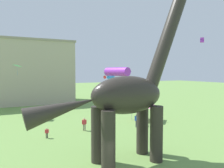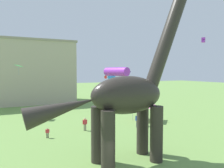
{
  "view_description": "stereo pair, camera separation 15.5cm",
  "coord_description": "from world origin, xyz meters",
  "views": [
    {
      "loc": [
        -6.28,
        -12.14,
        7.34
      ],
      "look_at": [
        1.82,
        3.99,
        6.29
      ],
      "focal_mm": 35.64,
      "sensor_mm": 36.0,
      "label": 1
    },
    {
      "loc": [
        -6.14,
        -12.21,
        7.34
      ],
      "look_at": [
        1.82,
        3.99,
        6.29
      ],
      "focal_mm": 35.64,
      "sensor_mm": 36.0,
      "label": 2
    }
  ],
  "objects": [
    {
      "name": "dinosaur_sculpture",
      "position": [
        2.66,
        3.09,
        5.43
      ],
      "size": [
        14.38,
        3.05,
        15.03
      ],
      "rotation": [
        0.0,
        0.0,
        -0.3
      ],
      "color": "#2D2823",
      "rests_on": "ground_plane"
    },
    {
      "name": "person_photographer",
      "position": [
        -1.92,
        12.44,
        0.69
      ],
      "size": [
        0.42,
        0.19,
        1.14
      ],
      "rotation": [
        0.0,
        0.0,
        2.74
      ],
      "color": "black",
      "rests_on": "ground_plane"
    },
    {
      "name": "person_vendor_side",
      "position": [
        9.51,
        12.08,
        1.06
      ],
      "size": [
        0.65,
        0.29,
        1.75
      ],
      "rotation": [
        0.0,
        0.0,
        5.93
      ],
      "color": "#2D3347",
      "rests_on": "ground_plane"
    },
    {
      "name": "person_near_flyer",
      "position": [
        2.79,
        13.55,
        0.96
      ],
      "size": [
        0.59,
        0.26,
        1.58
      ],
      "rotation": [
        0.0,
        0.0,
        3.58
      ],
      "color": "#6B6056",
      "rests_on": "ground_plane"
    },
    {
      "name": "festival_canopy_tent",
      "position": [
        12.59,
        14.8,
        2.54
      ],
      "size": [
        3.15,
        3.15,
        3.0
      ],
      "color": "#B2B2B7",
      "rests_on": "ground_plane"
    },
    {
      "name": "kite_near_high",
      "position": [
        7.24,
        15.5,
        6.5
      ],
      "size": [
        1.54,
        1.61,
        0.45
      ],
      "color": "#287AE5"
    },
    {
      "name": "kite_far_right",
      "position": [
        -3.89,
        25.79,
        8.18
      ],
      "size": [
        1.44,
        1.63,
        1.7
      ],
      "color": "green"
    },
    {
      "name": "kite_mid_center",
      "position": [
        20.82,
        11.76,
        11.97
      ],
      "size": [
        0.7,
        0.7,
        0.72
      ],
      "color": "purple"
    },
    {
      "name": "kite_apex",
      "position": [
        0.53,
        0.34,
        7.3
      ],
      "size": [
        1.85,
        1.99,
        0.56
      ],
      "color": "purple"
    },
    {
      "name": "background_building_block",
      "position": [
        -2.71,
        42.47,
        7.16
      ],
      "size": [
        24.0,
        11.01,
        14.31
      ],
      "color": "#B7A893",
      "rests_on": "ground_plane"
    }
  ]
}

